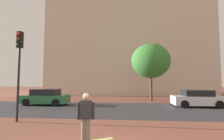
{
  "coord_description": "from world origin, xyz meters",
  "views": [
    {
      "loc": [
        1.24,
        -4.67,
        2.12
      ],
      "look_at": [
        -0.06,
        9.37,
        3.12
      ],
      "focal_mm": 26.98,
      "sensor_mm": 36.0,
      "label": 1
    }
  ],
  "objects_px": {
    "traffic_light_pole": "(19,58)",
    "car_white": "(197,99)",
    "car_green": "(46,97)",
    "person_skater": "(86,115)",
    "skateboard": "(102,140)"
  },
  "relations": [
    {
      "from": "skateboard",
      "to": "car_green",
      "type": "bearing_deg",
      "value": 126.19
    },
    {
      "from": "person_skater",
      "to": "car_green",
      "type": "bearing_deg",
      "value": 123.31
    },
    {
      "from": "skateboard",
      "to": "car_white",
      "type": "relative_size",
      "value": 0.2
    },
    {
      "from": "person_skater",
      "to": "car_green",
      "type": "distance_m",
      "value": 11.22
    },
    {
      "from": "person_skater",
      "to": "car_green",
      "type": "xyz_separation_m",
      "value": [
        -6.16,
        9.37,
        -0.26
      ]
    },
    {
      "from": "skateboard",
      "to": "car_green",
      "type": "xyz_separation_m",
      "value": [
        -6.7,
        9.16,
        0.61
      ]
    },
    {
      "from": "car_white",
      "to": "traffic_light_pole",
      "type": "bearing_deg",
      "value": -151.03
    },
    {
      "from": "car_white",
      "to": "car_green",
      "type": "relative_size",
      "value": 0.98
    },
    {
      "from": "car_green",
      "to": "car_white",
      "type": "bearing_deg",
      "value": 0.0
    },
    {
      "from": "skateboard",
      "to": "car_green",
      "type": "height_order",
      "value": "car_green"
    },
    {
      "from": "skateboard",
      "to": "traffic_light_pole",
      "type": "xyz_separation_m",
      "value": [
        -5.0,
        2.61,
        3.32
      ]
    },
    {
      "from": "car_white",
      "to": "car_green",
      "type": "height_order",
      "value": "car_green"
    },
    {
      "from": "skateboard",
      "to": "person_skater",
      "type": "bearing_deg",
      "value": -159.08
    },
    {
      "from": "traffic_light_pole",
      "to": "car_white",
      "type": "bearing_deg",
      "value": 28.97
    },
    {
      "from": "traffic_light_pole",
      "to": "skateboard",
      "type": "bearing_deg",
      "value": -27.53
    }
  ]
}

